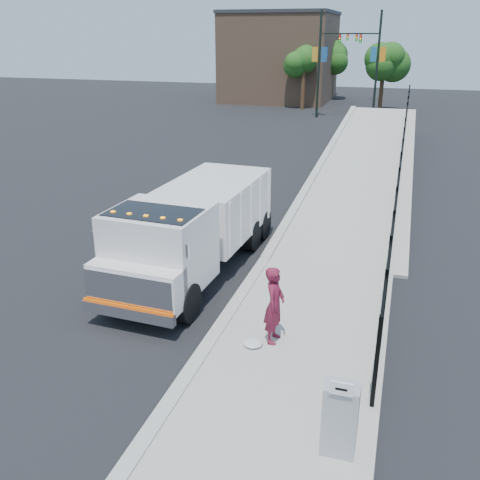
% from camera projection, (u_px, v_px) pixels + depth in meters
% --- Properties ---
extents(ground, '(120.00, 120.00, 0.00)m').
position_uv_depth(ground, '(222.00, 327.00, 12.47)').
color(ground, black).
rests_on(ground, ground).
extents(sidewalk, '(3.55, 12.00, 0.12)m').
position_uv_depth(sidewalk, '(284.00, 392.00, 10.14)').
color(sidewalk, '#9E998E').
rests_on(sidewalk, ground).
extents(curb, '(0.30, 12.00, 0.16)m').
position_uv_depth(curb, '(190.00, 373.00, 10.66)').
color(curb, '#ADAAA3').
rests_on(curb, ground).
extents(ramp, '(3.95, 24.06, 3.19)m').
position_uv_depth(ramp, '(369.00, 173.00, 26.12)').
color(ramp, '#9E998E').
rests_on(ramp, ground).
extents(iron_fence, '(0.10, 28.00, 1.80)m').
position_uv_depth(iron_fence, '(399.00, 177.00, 21.85)').
color(iron_fence, black).
rests_on(iron_fence, ground).
extents(truck, '(2.73, 7.45, 2.52)m').
position_uv_depth(truck, '(192.00, 226.00, 14.77)').
color(truck, black).
rests_on(truck, ground).
extents(worker, '(0.44, 0.65, 1.74)m').
position_uv_depth(worker, '(274.00, 305.00, 11.41)').
color(worker, maroon).
rests_on(worker, sidewalk).
extents(utility_cabinet, '(0.55, 0.40, 1.25)m').
position_uv_depth(utility_cabinet, '(340.00, 419.00, 8.41)').
color(utility_cabinet, gray).
rests_on(utility_cabinet, sidewalk).
extents(arrow_sign, '(0.35, 0.04, 0.22)m').
position_uv_depth(arrow_sign, '(341.00, 389.00, 7.95)').
color(arrow_sign, white).
rests_on(arrow_sign, utility_cabinet).
extents(debris, '(0.42, 0.42, 0.11)m').
position_uv_depth(debris, '(253.00, 343.00, 11.51)').
color(debris, silver).
rests_on(debris, sidewalk).
extents(light_pole_0, '(3.78, 0.22, 8.00)m').
position_uv_depth(light_pole_0, '(323.00, 60.00, 41.38)').
color(light_pole_0, black).
rests_on(light_pole_0, ground).
extents(light_pole_1, '(3.78, 0.22, 8.00)m').
position_uv_depth(light_pole_1, '(374.00, 60.00, 41.84)').
color(light_pole_1, black).
rests_on(light_pole_1, ground).
extents(light_pole_2, '(3.77, 0.22, 8.00)m').
position_uv_depth(light_pole_2, '(325.00, 56.00, 48.50)').
color(light_pole_2, black).
rests_on(light_pole_2, ground).
extents(light_pole_3, '(3.77, 0.22, 8.00)m').
position_uv_depth(light_pole_3, '(375.00, 55.00, 51.63)').
color(light_pole_3, black).
rests_on(light_pole_3, ground).
extents(tree_0, '(2.34, 2.34, 5.17)m').
position_uv_depth(tree_0, '(304.00, 63.00, 46.17)').
color(tree_0, '#382314').
rests_on(tree_0, ground).
extents(tree_1, '(2.63, 2.63, 5.32)m').
position_uv_depth(tree_1, '(384.00, 63.00, 44.98)').
color(tree_1, '#382314').
rests_on(tree_1, ground).
extents(tree_2, '(2.89, 2.89, 5.44)m').
position_uv_depth(tree_2, '(333.00, 58.00, 53.39)').
color(tree_2, '#382314').
rests_on(tree_2, ground).
extents(building, '(10.00, 10.00, 8.00)m').
position_uv_depth(building, '(280.00, 58.00, 52.65)').
color(building, '#8C664C').
rests_on(building, ground).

